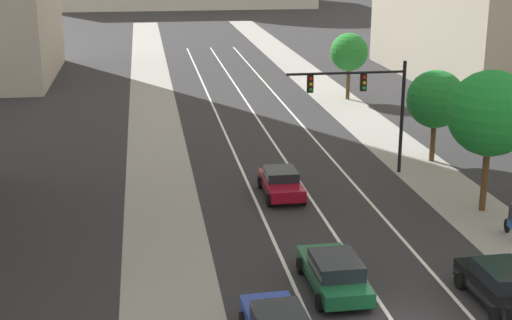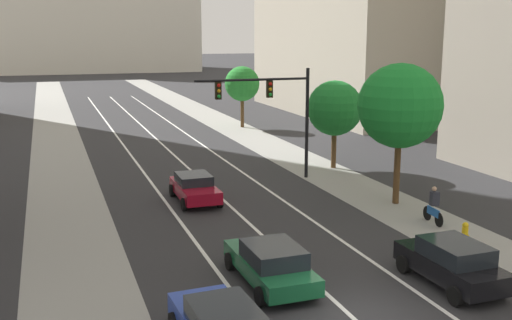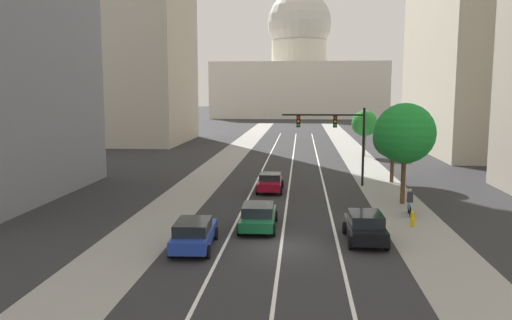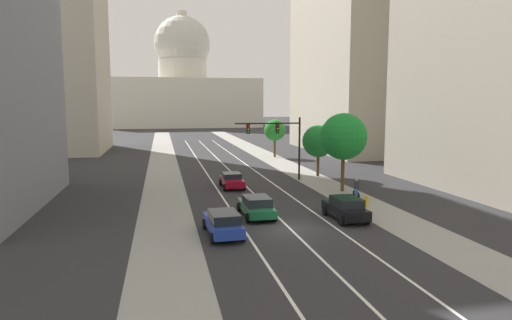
% 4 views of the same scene
% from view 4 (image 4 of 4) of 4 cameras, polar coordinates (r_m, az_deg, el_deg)
% --- Properties ---
extents(ground_plane, '(400.00, 400.00, 0.00)m').
position_cam_4_polar(ground_plane, '(67.64, -5.16, 0.43)').
color(ground_plane, '#2B2B2D').
extents(sidewalk_left, '(3.80, 130.00, 0.01)m').
position_cam_4_polar(sidewalk_left, '(62.22, -11.65, -0.27)').
color(sidewalk_left, gray).
rests_on(sidewalk_left, ground).
extents(sidewalk_right, '(3.80, 130.00, 0.01)m').
position_cam_4_polar(sidewalk_right, '(64.11, 2.19, 0.09)').
color(sidewalk_right, gray).
rests_on(sidewalk_right, ground).
extents(lane_stripe_left, '(0.16, 90.00, 0.01)m').
position_cam_4_polar(lane_stripe_left, '(52.54, -6.37, -1.50)').
color(lane_stripe_left, white).
rests_on(lane_stripe_left, ground).
extents(lane_stripe_center, '(0.16, 90.00, 0.01)m').
position_cam_4_polar(lane_stripe_center, '(52.89, -3.25, -1.41)').
color(lane_stripe_center, white).
rests_on(lane_stripe_center, ground).
extents(lane_stripe_right, '(0.16, 90.00, 0.01)m').
position_cam_4_polar(lane_stripe_right, '(53.39, -0.19, -1.32)').
color(lane_stripe_right, white).
rests_on(lane_stripe_right, ground).
extents(office_tower_far_left, '(21.27, 20.52, 47.13)m').
position_cam_4_polar(office_tower_far_left, '(83.15, -26.35, 17.32)').
color(office_tower_far_left, '#B7AD99').
rests_on(office_tower_far_left, ground).
extents(capitol_building, '(50.74, 29.56, 39.25)m').
position_cam_4_polar(capitol_building, '(161.20, -9.19, 8.87)').
color(capitol_building, beige).
rests_on(capitol_building, ground).
extents(car_black, '(2.08, 4.28, 1.57)m').
position_cam_4_polar(car_black, '(31.37, 11.27, -5.96)').
color(car_black, black).
rests_on(car_black, ground).
extents(car_blue, '(2.16, 4.70, 1.51)m').
position_cam_4_polar(car_blue, '(27.23, -4.17, -7.90)').
color(car_blue, '#1E389E').
rests_on(car_blue, ground).
extents(car_crimson, '(2.00, 4.24, 1.40)m').
position_cam_4_polar(car_crimson, '(42.35, -3.07, -2.56)').
color(car_crimson, maroon).
rests_on(car_crimson, ground).
extents(car_green, '(2.14, 4.77, 1.46)m').
position_cam_4_polar(car_green, '(31.62, 0.04, -5.83)').
color(car_green, '#14512D').
rests_on(car_green, ground).
extents(traffic_signal_mast, '(6.81, 0.39, 6.47)m').
position_cam_4_polar(traffic_signal_mast, '(45.92, 3.00, 3.01)').
color(traffic_signal_mast, black).
rests_on(traffic_signal_mast, ground).
extents(fire_hydrant, '(0.26, 0.35, 0.91)m').
position_cam_4_polar(fire_hydrant, '(35.69, 13.80, -5.02)').
color(fire_hydrant, yellow).
rests_on(fire_hydrant, ground).
extents(cyclist, '(0.39, 1.70, 1.72)m').
position_cam_4_polar(cyclist, '(38.16, 12.57, -3.61)').
color(cyclist, black).
rests_on(cyclist, ground).
extents(street_tree_mid_right, '(3.47, 3.47, 5.57)m').
position_cam_4_polar(street_tree_mid_right, '(49.20, 7.88, 2.36)').
color(street_tree_mid_right, '#51381E').
rests_on(street_tree_mid_right, ground).
extents(street_tree_near_right, '(3.14, 3.14, 5.54)m').
position_cam_4_polar(street_tree_near_right, '(66.65, 2.38, 3.76)').
color(street_tree_near_right, '#51381E').
rests_on(street_tree_near_right, ground).
extents(street_tree_far_right, '(4.17, 4.17, 7.03)m').
position_cam_4_polar(street_tree_far_right, '(40.92, 10.99, 2.91)').
color(street_tree_far_right, '#51381E').
rests_on(street_tree_far_right, ground).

